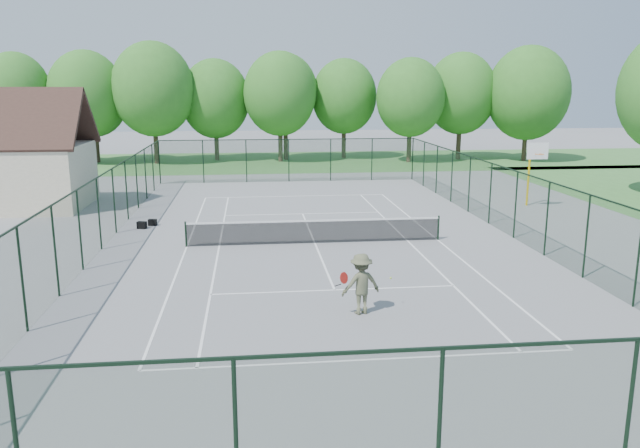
{
  "coord_description": "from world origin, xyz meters",
  "views": [
    {
      "loc": [
        -2.69,
        -26.13,
        6.7
      ],
      "look_at": [
        0.0,
        -2.0,
        1.3
      ],
      "focal_mm": 35.0,
      "sensor_mm": 36.0,
      "label": 1
    }
  ],
  "objects_px": {
    "basketball_goal": "(534,162)",
    "tennis_player": "(361,284)",
    "tennis_net": "(315,230)",
    "sports_bag_a": "(142,225)"
  },
  "relations": [
    {
      "from": "basketball_goal",
      "to": "tennis_player",
      "type": "xyz_separation_m",
      "value": [
        -12.47,
        -15.53,
        -1.64
      ]
    },
    {
      "from": "basketball_goal",
      "to": "tennis_player",
      "type": "bearing_deg",
      "value": -128.75
    },
    {
      "from": "basketball_goal",
      "to": "tennis_player",
      "type": "height_order",
      "value": "basketball_goal"
    },
    {
      "from": "sports_bag_a",
      "to": "tennis_player",
      "type": "height_order",
      "value": "tennis_player"
    },
    {
      "from": "tennis_net",
      "to": "tennis_player",
      "type": "distance_m",
      "value": 8.65
    },
    {
      "from": "sports_bag_a",
      "to": "tennis_net",
      "type": "bearing_deg",
      "value": -6.61
    },
    {
      "from": "tennis_net",
      "to": "tennis_player",
      "type": "relative_size",
      "value": 5.82
    },
    {
      "from": "sports_bag_a",
      "to": "basketball_goal",
      "type": "bearing_deg",
      "value": 27.19
    },
    {
      "from": "tennis_net",
      "to": "basketball_goal",
      "type": "height_order",
      "value": "basketball_goal"
    },
    {
      "from": "tennis_net",
      "to": "sports_bag_a",
      "type": "distance_m",
      "value": 8.8
    }
  ]
}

